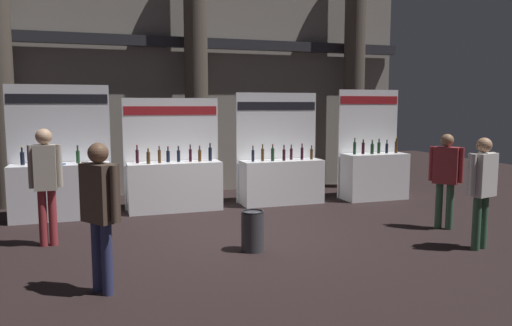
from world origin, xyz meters
TOP-DOWN VIEW (x-y plane):
  - ground_plane at (0.00, 0.00)m, footprint 24.00×24.00m
  - hall_colonnade at (0.00, 4.29)m, footprint 11.03×1.09m
  - exhibitor_booth_0 at (-2.93, 2.25)m, footprint 1.87×0.70m
  - exhibitor_booth_1 at (-0.76, 2.33)m, footprint 1.97×0.66m
  - exhibitor_booth_2 at (1.57, 2.33)m, footprint 1.87×0.66m
  - exhibitor_booth_3 at (3.78, 2.15)m, footprint 1.53×0.66m
  - trash_bin at (-0.09, -0.87)m, footprint 0.34×0.34m
  - visitor_0 at (3.48, -0.66)m, footprint 0.44×0.46m
  - visitor_1 at (3.16, -1.84)m, footprint 0.54×0.34m
  - visitor_3 at (-3.00, 0.35)m, footprint 0.49×0.24m
  - visitor_4 at (-2.23, -1.91)m, footprint 0.44×0.50m

SIDE VIEW (x-z plane):
  - ground_plane at x=0.00m, z-range 0.00..0.00m
  - trash_bin at x=-0.09m, z-range 0.00..0.60m
  - exhibitor_booth_2 at x=1.57m, z-range -0.62..1.80m
  - exhibitor_booth_1 at x=-0.76m, z-range -0.55..1.74m
  - exhibitor_booth_3 at x=3.78m, z-range -0.62..1.88m
  - exhibitor_booth_0 at x=-2.93m, z-range -0.63..1.91m
  - visitor_0 at x=3.48m, z-range 0.16..1.82m
  - visitor_1 at x=3.16m, z-range 0.17..1.84m
  - visitor_4 at x=-2.23m, z-range 0.18..1.92m
  - visitor_3 at x=-3.00m, z-range 0.17..1.97m
  - hall_colonnade at x=0.00m, z-range -0.03..6.55m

